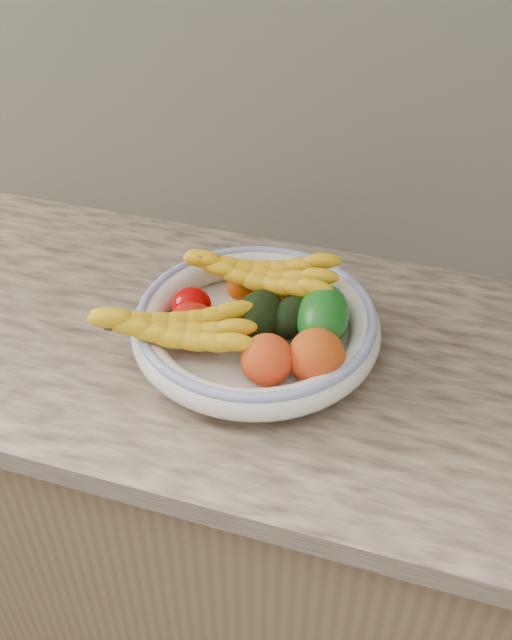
% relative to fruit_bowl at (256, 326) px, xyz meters
% --- Properties ---
extents(kitchen_counter, '(2.44, 0.66, 1.40)m').
position_rel_fruit_bowl_xyz_m(kitchen_counter, '(0.00, 0.03, -0.48)').
color(kitchen_counter, brown).
rests_on(kitchen_counter, ground).
extents(fruit_bowl, '(0.39, 0.39, 0.08)m').
position_rel_fruit_bowl_xyz_m(fruit_bowl, '(0.00, 0.00, 0.00)').
color(fruit_bowl, silver).
rests_on(fruit_bowl, kitchen_counter).
extents(clementine_back_left, '(0.06, 0.06, 0.05)m').
position_rel_fruit_bowl_xyz_m(clementine_back_left, '(-0.05, 0.08, 0.01)').
color(clementine_back_left, '#F35905').
rests_on(clementine_back_left, fruit_bowl).
extents(clementine_back_right, '(0.06, 0.06, 0.05)m').
position_rel_fruit_bowl_xyz_m(clementine_back_right, '(0.03, 0.10, 0.01)').
color(clementine_back_right, orange).
rests_on(clementine_back_right, fruit_bowl).
extents(tomato_left, '(0.07, 0.07, 0.06)m').
position_rel_fruit_bowl_xyz_m(tomato_left, '(-0.11, 0.00, 0.01)').
color(tomato_left, '#B80000').
rests_on(tomato_left, fruit_bowl).
extents(tomato_near_left, '(0.08, 0.08, 0.07)m').
position_rel_fruit_bowl_xyz_m(tomato_near_left, '(-0.09, -0.04, 0.01)').
color(tomato_near_left, '#B3180A').
rests_on(tomato_near_left, fruit_bowl).
extents(avocado_center, '(0.08, 0.11, 0.07)m').
position_rel_fruit_bowl_xyz_m(avocado_center, '(0.00, 0.00, 0.02)').
color(avocado_center, black).
rests_on(avocado_center, fruit_bowl).
extents(avocado_right, '(0.10, 0.11, 0.06)m').
position_rel_fruit_bowl_xyz_m(avocado_right, '(0.05, 0.02, 0.02)').
color(avocado_right, black).
rests_on(avocado_right, fruit_bowl).
extents(green_mango, '(0.12, 0.14, 0.11)m').
position_rel_fruit_bowl_xyz_m(green_mango, '(0.10, 0.02, 0.03)').
color(green_mango, '#105914').
rests_on(green_mango, fruit_bowl).
extents(peach_front, '(0.10, 0.10, 0.08)m').
position_rel_fruit_bowl_xyz_m(peach_front, '(0.04, -0.09, 0.02)').
color(peach_front, orange).
rests_on(peach_front, fruit_bowl).
extents(peach_right, '(0.10, 0.10, 0.08)m').
position_rel_fruit_bowl_xyz_m(peach_right, '(0.11, -0.06, 0.02)').
color(peach_right, orange).
rests_on(peach_right, fruit_bowl).
extents(banana_bunch_back, '(0.27, 0.12, 0.08)m').
position_rel_fruit_bowl_xyz_m(banana_bunch_back, '(-0.02, 0.07, 0.04)').
color(banana_bunch_back, yellow).
rests_on(banana_bunch_back, fruit_bowl).
extents(banana_bunch_front, '(0.28, 0.18, 0.07)m').
position_rel_fruit_bowl_xyz_m(banana_bunch_front, '(-0.10, -0.09, 0.03)').
color(banana_bunch_front, yellow).
rests_on(banana_bunch_front, fruit_bowl).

